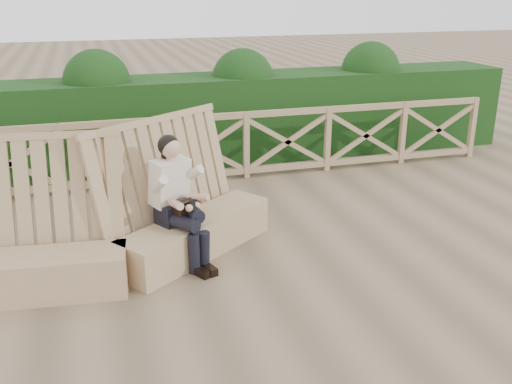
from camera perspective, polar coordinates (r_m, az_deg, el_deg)
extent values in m
plane|color=brown|center=(6.17, 1.48, -9.07)|extent=(60.00, 60.00, 0.00)
cube|color=#9A7758|center=(6.29, -22.32, -7.79)|extent=(2.12, 0.73, 0.45)
cube|color=#9A7758|center=(6.30, -22.54, -2.01)|extent=(2.11, 0.68, 1.56)
cube|color=#9A7758|center=(6.77, -6.02, -4.31)|extent=(1.98, 1.62, 0.45)
cube|color=#9A7758|center=(6.73, -7.87, 0.75)|extent=(1.95, 1.57, 1.56)
cube|color=black|center=(6.55, -8.19, -2.02)|extent=(0.47, 0.43, 0.23)
cube|color=beige|center=(6.47, -8.64, 1.05)|extent=(0.52, 0.47, 0.55)
sphere|color=tan|center=(6.31, -8.53, 4.38)|extent=(0.30, 0.30, 0.22)
sphere|color=black|center=(6.33, -8.75, 4.63)|extent=(0.33, 0.33, 0.24)
cylinder|color=black|center=(6.35, -7.60, -2.95)|extent=(0.38, 0.50, 0.16)
cylinder|color=black|center=(6.43, -6.59, -1.88)|extent=(0.38, 0.50, 0.18)
cylinder|color=black|center=(6.31, -6.20, -6.21)|extent=(0.17, 0.17, 0.45)
cylinder|color=black|center=(6.37, -5.21, -5.92)|extent=(0.17, 0.17, 0.45)
cube|color=black|center=(6.32, -5.57, -7.97)|extent=(0.21, 0.27, 0.08)
cube|color=black|center=(6.37, -4.73, -7.71)|extent=(0.21, 0.27, 0.08)
cube|color=black|center=(6.39, -7.03, -1.54)|extent=(0.32, 0.28, 0.18)
cube|color=black|center=(6.23, -6.20, -1.45)|extent=(0.11, 0.12, 0.13)
cube|color=#87704E|center=(8.99, -5.45, 7.41)|extent=(10.10, 0.07, 0.10)
cube|color=#87704E|center=(9.24, -5.26, 1.78)|extent=(10.10, 0.07, 0.10)
cube|color=black|center=(10.21, -6.75, 7.15)|extent=(12.00, 1.20, 1.50)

